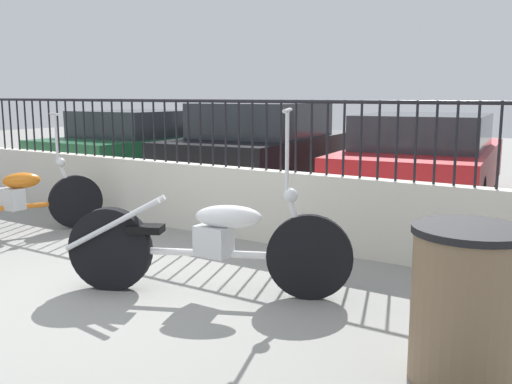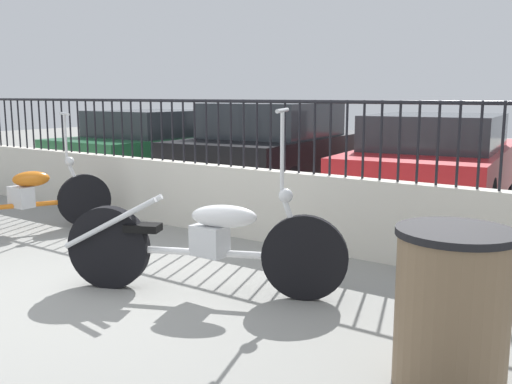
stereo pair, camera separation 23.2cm
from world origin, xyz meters
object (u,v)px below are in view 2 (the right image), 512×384
(motorcycle_orange, at_px, (6,200))
(car_black, at_px, (277,149))
(trash_bin, at_px, (452,308))
(car_green, at_px, (159,145))
(motorcycle_white, at_px, (190,242))
(car_red, at_px, (437,160))

(motorcycle_orange, relative_size, car_black, 0.48)
(trash_bin, bearing_deg, car_green, 146.00)
(motorcycle_white, bearing_deg, car_green, 112.55)
(car_green, bearing_deg, motorcycle_white, -133.10)
(car_green, distance_m, car_red, 4.95)
(motorcycle_white, height_order, car_black, motorcycle_white)
(car_black, bearing_deg, trash_bin, -143.40)
(motorcycle_white, height_order, car_red, motorcycle_white)
(motorcycle_white, bearing_deg, car_black, 90.18)
(motorcycle_orange, height_order, car_black, car_black)
(car_red, bearing_deg, motorcycle_white, 167.99)
(trash_bin, height_order, car_red, car_red)
(car_black, bearing_deg, motorcycle_orange, 159.39)
(motorcycle_orange, bearing_deg, trash_bin, -69.80)
(car_green, xyz_separation_m, car_black, (2.55, 0.05, 0.06))
(car_green, bearing_deg, car_red, -84.34)
(motorcycle_white, relative_size, car_green, 0.54)
(trash_bin, relative_size, car_black, 0.21)
(motorcycle_orange, bearing_deg, car_red, -11.44)
(motorcycle_white, height_order, trash_bin, motorcycle_white)
(trash_bin, height_order, car_black, car_black)
(motorcycle_orange, distance_m, trash_bin, 5.19)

